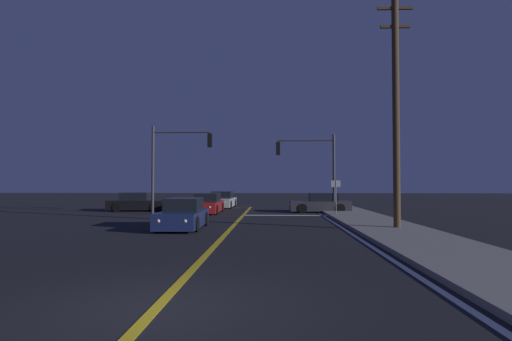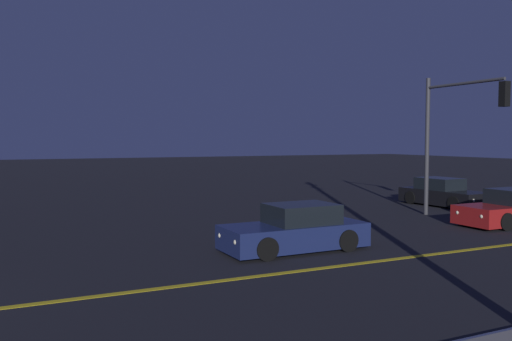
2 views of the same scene
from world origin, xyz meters
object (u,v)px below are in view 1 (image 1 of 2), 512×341
Objects in this scene: car_side_waiting_navy at (183,215)px; traffic_signal_near_right at (312,160)px; car_lead_oncoming_silver at (222,200)px; car_far_approaching_charcoal at (320,204)px; car_distant_tail_black at (138,203)px; traffic_signal_far_left at (174,155)px; utility_pole_right at (396,107)px; car_following_oncoming_red at (207,204)px; street_sign_corner at (336,191)px.

traffic_signal_near_right reaches higher than car_side_waiting_navy.
car_far_approaching_charcoal is at bearing 145.72° from car_lead_oncoming_silver.
traffic_signal_near_right is (-0.65, -0.70, 3.00)m from car_far_approaching_charcoal.
traffic_signal_far_left is at bearing 46.48° from car_distant_tail_black.
utility_pole_right is (11.72, -9.16, 1.39)m from traffic_signal_far_left.
car_far_approaching_charcoal is 10.52m from traffic_signal_far_left.
car_distant_tail_black is at bearing -6.65° from traffic_signal_near_right.
car_lead_oncoming_silver and car_following_oncoming_red have the same top height.
traffic_signal_far_left is (-2.01, -1.15, 3.27)m from car_following_oncoming_red.
car_distant_tail_black is at bearing 42.88° from car_lead_oncoming_silver.
car_far_approaching_charcoal is at bearing 83.95° from car_distant_tail_black.
traffic_signal_far_left is at bearing 8.72° from traffic_signal_near_right.
utility_pole_right is at bearing 103.79° from traffic_signal_near_right.
car_following_oncoming_red and car_distant_tail_black have the same top height.
car_following_oncoming_red and car_side_waiting_navy have the same top height.
car_following_oncoming_red is 4.01m from traffic_signal_far_left.
car_distant_tail_black is at bearing -17.50° from car_following_oncoming_red.
utility_pole_right is (9.25, -0.53, 4.66)m from car_side_waiting_navy.
utility_pole_right is at bearing 133.54° from car_following_oncoming_red.
car_far_approaching_charcoal and car_side_waiting_navy have the same top height.
street_sign_corner is (-1.40, 7.76, -3.73)m from utility_pole_right.
car_distant_tail_black and car_side_waiting_navy have the same top height.
street_sign_corner is (8.31, -2.55, 0.93)m from car_following_oncoming_red.
car_far_approaching_charcoal and car_distant_tail_black have the same top height.
street_sign_corner is (13.63, -4.25, 0.93)m from car_distant_tail_black.
utility_pole_right reaches higher than car_distant_tail_black.
utility_pole_right is at bearing -171.63° from car_far_approaching_charcoal.
car_far_approaching_charcoal is 12.98m from car_side_waiting_navy.
car_far_approaching_charcoal is (7.56, -5.54, -0.00)m from car_lead_oncoming_silver.
traffic_signal_near_right is 3.68m from street_sign_corner.
car_side_waiting_navy is (5.78, -11.48, -0.00)m from car_distant_tail_black.
car_lead_oncoming_silver is 1.06× the size of car_distant_tail_black.
car_side_waiting_navy is 10.71m from street_sign_corner.
car_distant_tail_black is 12.85m from car_side_waiting_navy.
car_far_approaching_charcoal is 0.73× the size of traffic_signal_far_left.
car_side_waiting_navy is at bearing 92.85° from car_lead_oncoming_silver.
traffic_signal_near_right is at bearing -124.36° from car_side_waiting_navy.
traffic_signal_near_right is at bearing 103.79° from utility_pole_right.
utility_pole_right is 8.73m from street_sign_corner.
car_side_waiting_navy is at bearing 56.41° from traffic_signal_near_right.
utility_pole_right is at bearing -79.78° from street_sign_corner.
car_lead_oncoming_silver is 0.46× the size of utility_pole_right.
car_far_approaching_charcoal is 0.42× the size of utility_pole_right.
car_side_waiting_navy is (0.25, -16.27, -0.00)m from car_lead_oncoming_silver.
car_lead_oncoming_silver is at bearing 73.79° from traffic_signal_far_left.
car_side_waiting_navy is at bearing 144.32° from car_far_approaching_charcoal.
traffic_signal_near_right reaches higher than car_following_oncoming_red.
car_far_approaching_charcoal is 7.83m from car_following_oncoming_red.
car_lead_oncoming_silver is 1.00× the size of car_following_oncoming_red.
car_lead_oncoming_silver is at bearing 128.13° from car_distant_tail_black.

